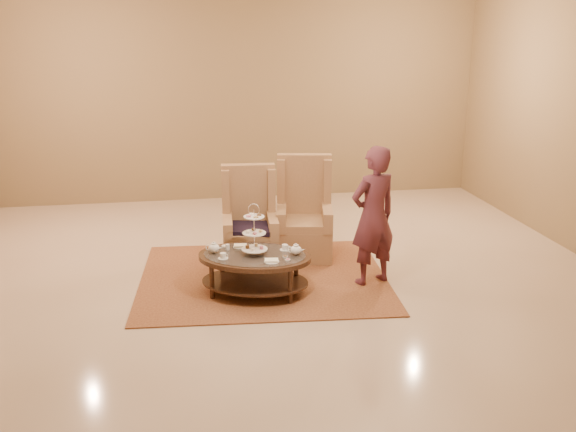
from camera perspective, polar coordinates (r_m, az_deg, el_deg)
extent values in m
plane|color=beige|center=(7.40, -0.82, -6.27)|extent=(8.00, 8.00, 0.00)
cube|color=silver|center=(7.40, -0.82, -6.27)|extent=(8.00, 8.00, 0.02)
cube|color=#8D734D|center=(10.84, -4.15, 10.66)|extent=(8.00, 0.04, 3.50)
cube|color=#9B6437|center=(7.63, -2.19, -5.49)|extent=(3.05, 2.60, 0.02)
cylinder|color=black|center=(7.03, -6.78, -5.85)|extent=(0.06, 0.06, 0.41)
cylinder|color=black|center=(6.87, 0.21, -6.30)|extent=(0.06, 0.06, 0.41)
cylinder|color=black|center=(7.44, -5.88, -4.54)|extent=(0.06, 0.06, 0.41)
cylinder|color=black|center=(7.28, 0.73, -4.93)|extent=(0.06, 0.06, 0.41)
cylinder|color=white|center=(6.96, -3.02, -1.44)|extent=(0.01, 0.01, 0.51)
torus|color=white|center=(6.89, -3.06, 0.59)|extent=(0.13, 0.05, 0.13)
cylinder|color=silver|center=(7.03, -3.00, -2.95)|extent=(0.36, 0.36, 0.01)
cylinder|color=silver|center=(6.97, -3.02, -1.52)|extent=(0.32, 0.32, 0.01)
cylinder|color=silver|center=(6.91, -3.05, -0.07)|extent=(0.28, 0.28, 0.01)
cylinder|color=#C56572|center=(7.00, -2.37, -2.81)|extent=(0.05, 0.05, 0.03)
cylinder|color=tan|center=(7.09, -2.88, -2.57)|extent=(0.05, 0.05, 0.03)
cylinder|color=brown|center=(7.03, -3.63, -2.75)|extent=(0.05, 0.05, 0.03)
cylinder|color=white|center=(6.95, -3.13, -3.00)|extent=(0.05, 0.05, 0.03)
ellipsoid|color=tan|center=(6.97, -2.45, -1.33)|extent=(0.06, 0.06, 0.03)
ellipsoid|color=brown|center=(7.03, -3.08, -1.18)|extent=(0.06, 0.06, 0.03)
ellipsoid|color=white|center=(6.95, -3.60, -1.38)|extent=(0.06, 0.06, 0.03)
ellipsoid|color=#C56572|center=(6.89, -2.97, -1.54)|extent=(0.06, 0.06, 0.03)
cube|color=brown|center=(6.93, -2.58, 0.11)|extent=(0.05, 0.04, 0.02)
cube|color=white|center=(6.96, -3.25, 0.18)|extent=(0.05, 0.04, 0.02)
cube|color=#C56572|center=(6.88, -3.52, -0.02)|extent=(0.05, 0.04, 0.02)
cube|color=tan|center=(6.85, -2.85, -0.09)|extent=(0.05, 0.04, 0.02)
ellipsoid|color=silver|center=(7.11, -6.60, -2.84)|extent=(0.16, 0.16, 0.10)
cylinder|color=silver|center=(7.09, -6.61, -2.45)|extent=(0.07, 0.07, 0.01)
sphere|color=silver|center=(7.09, -6.62, -2.35)|extent=(0.03, 0.03, 0.02)
cone|color=silver|center=(7.09, -6.00, -2.84)|extent=(0.08, 0.05, 0.05)
torus|color=silver|center=(7.12, -7.08, -2.81)|extent=(0.07, 0.03, 0.07)
ellipsoid|color=silver|center=(7.00, 0.71, -3.03)|extent=(0.16, 0.16, 0.10)
cylinder|color=silver|center=(6.99, 0.71, -2.64)|extent=(0.07, 0.07, 0.01)
sphere|color=silver|center=(6.98, 0.71, -2.54)|extent=(0.03, 0.03, 0.02)
cone|color=silver|center=(6.99, 1.33, -3.03)|extent=(0.08, 0.05, 0.05)
torus|color=silver|center=(7.01, 0.21, -3.01)|extent=(0.07, 0.03, 0.07)
cylinder|color=silver|center=(6.94, -5.79, -3.76)|extent=(0.14, 0.14, 0.01)
cylinder|color=silver|center=(6.93, -5.79, -3.52)|extent=(0.08, 0.08, 0.06)
torus|color=silver|center=(6.92, -5.48, -3.53)|extent=(0.04, 0.02, 0.04)
cylinder|color=silver|center=(7.16, -0.29, -3.01)|extent=(0.14, 0.14, 0.01)
cylinder|color=silver|center=(7.15, -0.29, -2.77)|extent=(0.08, 0.08, 0.06)
torus|color=silver|center=(7.15, 0.02, -2.79)|extent=(0.04, 0.02, 0.04)
cylinder|color=silver|center=(7.28, -4.26, -2.75)|extent=(0.21, 0.21, 0.01)
cube|color=white|center=(7.27, -4.26, -2.64)|extent=(0.15, 0.12, 0.02)
cylinder|color=silver|center=(6.82, -1.47, -4.07)|extent=(0.21, 0.21, 0.01)
cube|color=white|center=(6.81, -1.47, -3.96)|extent=(0.15, 0.12, 0.02)
cylinder|color=silver|center=(7.20, -5.40, -2.76)|extent=(0.06, 0.06, 0.06)
cylinder|color=silver|center=(6.85, -0.03, -3.93)|extent=(0.07, 0.07, 0.01)
cylinder|color=#C56572|center=(6.84, -0.03, -3.85)|extent=(0.05, 0.05, 0.01)
cylinder|color=silver|center=(6.94, -0.25, -3.65)|extent=(0.07, 0.07, 0.01)
cylinder|color=brown|center=(6.94, -0.25, -3.57)|extent=(0.05, 0.05, 0.01)
cylinder|color=silver|center=(7.30, -5.71, -2.69)|extent=(0.07, 0.07, 0.01)
cylinder|color=white|center=(7.29, -5.71, -2.62)|extent=(0.05, 0.05, 0.01)
cube|color=#AA7A50|center=(7.96, -3.37, -3.07)|extent=(0.70, 0.70, 0.40)
cube|color=#AA7A50|center=(7.83, -3.38, -1.50)|extent=(0.60, 0.60, 0.09)
cube|color=#AA7A50|center=(8.09, -3.51, 0.35)|extent=(0.67, 0.17, 1.23)
cube|color=#AA7A50|center=(7.97, -5.57, 2.17)|extent=(0.11, 0.21, 0.57)
cube|color=#AA7A50|center=(8.00, -1.51, 2.29)|extent=(0.11, 0.21, 0.57)
cube|color=#AA7A50|center=(7.80, -5.40, -1.04)|extent=(0.15, 0.60, 0.25)
cube|color=#AA7A50|center=(7.83, -1.39, -0.91)|extent=(0.15, 0.60, 0.25)
cube|color=black|center=(7.79, -3.38, -1.10)|extent=(0.60, 0.57, 0.06)
cube|color=#AA7A50|center=(8.23, 1.43, -2.29)|extent=(0.81, 0.81, 0.42)
cube|color=#AA7A50|center=(8.10, 1.45, -0.68)|extent=(0.69, 0.69, 0.10)
cube|color=#AA7A50|center=(8.38, 1.43, 1.18)|extent=(0.71, 0.26, 1.29)
cube|color=#AA7A50|center=(8.26, -0.62, 3.10)|extent=(0.14, 0.23, 0.60)
cube|color=#AA7A50|center=(8.27, 3.51, 3.08)|extent=(0.14, 0.23, 0.60)
cube|color=#AA7A50|center=(8.08, -0.58, -0.14)|extent=(0.23, 0.64, 0.26)
cube|color=#AA7A50|center=(8.09, 3.49, -0.15)|extent=(0.23, 0.64, 0.26)
imported|color=#50222A|center=(7.29, 7.59, -0.03)|extent=(0.69, 0.57, 1.62)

